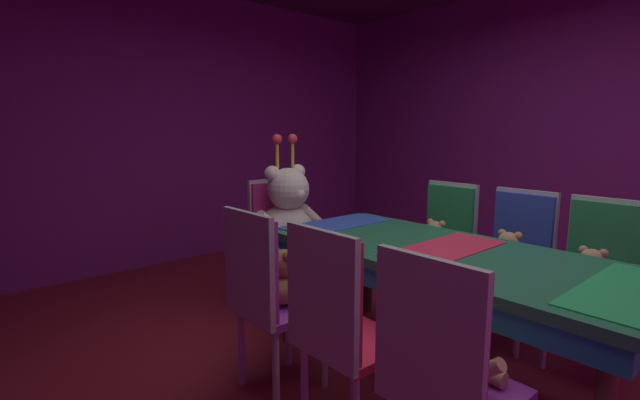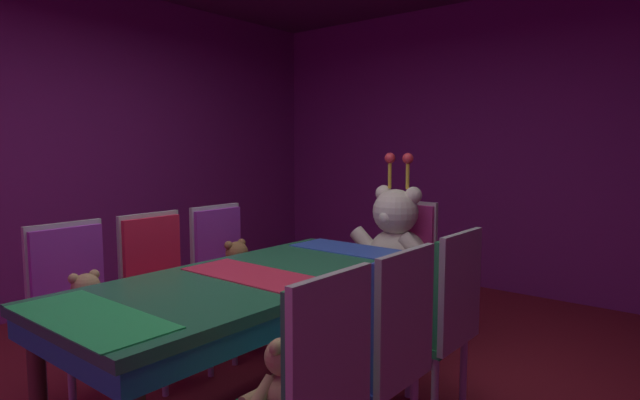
{
  "view_description": "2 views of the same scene",
  "coord_description": "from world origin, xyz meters",
  "px_view_note": "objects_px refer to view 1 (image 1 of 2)",
  "views": [
    {
      "loc": [
        -2.04,
        -1.31,
        1.38
      ],
      "look_at": [
        0.01,
        1.03,
        0.88
      ],
      "focal_mm": 25.1,
      "sensor_mm": 36.0,
      "label": 1
    },
    {
      "loc": [
        1.9,
        -1.79,
        1.39
      ],
      "look_at": [
        -0.1,
        0.66,
        1.06
      ],
      "focal_mm": 29.27,
      "sensor_mm": 36.0,
      "label": 2
    }
  ],
  "objects_px": {
    "chair_left_0": "(439,364)",
    "teddy_right_0": "(590,275)",
    "teddy_left_2": "(285,280)",
    "teddy_left_0": "(462,354)",
    "teddy_right_1": "(507,256)",
    "chair_left_1": "(335,317)",
    "chair_right_0": "(599,266)",
    "chair_right_1": "(518,249)",
    "teddy_right_2": "(434,241)",
    "banquet_table": "(444,265)",
    "chair_right_2": "(445,235)",
    "king_teddy_bear": "(289,213)",
    "chair_left_2": "(262,285)",
    "throne_chair": "(277,228)"
  },
  "relations": [
    {
      "from": "teddy_left_2",
      "to": "king_teddy_bear",
      "type": "relative_size",
      "value": 0.37
    },
    {
      "from": "chair_left_1",
      "to": "chair_left_2",
      "type": "height_order",
      "value": "same"
    },
    {
      "from": "chair_left_0",
      "to": "teddy_right_0",
      "type": "height_order",
      "value": "chair_left_0"
    },
    {
      "from": "chair_right_1",
      "to": "king_teddy_bear",
      "type": "relative_size",
      "value": 1.12
    },
    {
      "from": "throne_chair",
      "to": "teddy_right_1",
      "type": "bearing_deg",
      "value": 23.25
    },
    {
      "from": "chair_right_2",
      "to": "chair_right_0",
      "type": "bearing_deg",
      "value": 90.83
    },
    {
      "from": "chair_left_0",
      "to": "teddy_right_2",
      "type": "bearing_deg",
      "value": 35.09
    },
    {
      "from": "banquet_table",
      "to": "chair_right_2",
      "type": "height_order",
      "value": "chair_right_2"
    },
    {
      "from": "banquet_table",
      "to": "teddy_right_0",
      "type": "xyz_separation_m",
      "value": [
        0.68,
        -0.5,
        -0.08
      ]
    },
    {
      "from": "chair_left_1",
      "to": "chair_right_1",
      "type": "distance_m",
      "value": 1.64
    },
    {
      "from": "chair_right_2",
      "to": "chair_left_2",
      "type": "bearing_deg",
      "value": 0.13
    },
    {
      "from": "teddy_left_2",
      "to": "chair_right_1",
      "type": "bearing_deg",
      "value": -19.66
    },
    {
      "from": "banquet_table",
      "to": "teddy_right_1",
      "type": "relative_size",
      "value": 6.76
    },
    {
      "from": "teddy_left_2",
      "to": "teddy_right_1",
      "type": "relative_size",
      "value": 1.09
    },
    {
      "from": "teddy_left_2",
      "to": "chair_left_0",
      "type": "bearing_deg",
      "value": -97.18
    },
    {
      "from": "teddy_left_2",
      "to": "teddy_left_0",
      "type": "bearing_deg",
      "value": -89.25
    },
    {
      "from": "teddy_left_0",
      "to": "teddy_left_2",
      "type": "xyz_separation_m",
      "value": [
        -0.01,
        1.04,
        0.01
      ]
    },
    {
      "from": "chair_left_0",
      "to": "teddy_left_2",
      "type": "xyz_separation_m",
      "value": [
        0.13,
        1.04,
        -0.01
      ]
    },
    {
      "from": "teddy_left_2",
      "to": "teddy_right_0",
      "type": "bearing_deg",
      "value": -36.62
    },
    {
      "from": "chair_left_1",
      "to": "teddy_right_0",
      "type": "distance_m",
      "value": 1.58
    },
    {
      "from": "teddy_left_0",
      "to": "chair_right_0",
      "type": "xyz_separation_m",
      "value": [
        1.49,
        0.02,
        0.01
      ]
    },
    {
      "from": "chair_right_2",
      "to": "teddy_left_0",
      "type": "bearing_deg",
      "value": 35.12
    },
    {
      "from": "teddy_right_1",
      "to": "chair_left_2",
      "type": "bearing_deg",
      "value": -19.64
    },
    {
      "from": "banquet_table",
      "to": "chair_left_2",
      "type": "height_order",
      "value": "chair_left_2"
    },
    {
      "from": "chair_left_0",
      "to": "chair_right_0",
      "type": "xyz_separation_m",
      "value": [
        1.64,
        0.02,
        0.0
      ]
    },
    {
      "from": "chair_right_0",
      "to": "teddy_right_2",
      "type": "xyz_separation_m",
      "value": [
        -0.16,
        1.02,
        -0.02
      ]
    },
    {
      "from": "teddy_right_0",
      "to": "teddy_right_2",
      "type": "relative_size",
      "value": 0.99
    },
    {
      "from": "teddy_left_0",
      "to": "teddy_right_0",
      "type": "bearing_deg",
      "value": 0.93
    },
    {
      "from": "teddy_left_0",
      "to": "chair_right_0",
      "type": "bearing_deg",
      "value": 0.84
    },
    {
      "from": "throne_chair",
      "to": "king_teddy_bear",
      "type": "relative_size",
      "value": 1.12
    },
    {
      "from": "teddy_left_2",
      "to": "throne_chair",
      "type": "distance_m",
      "value": 1.24
    },
    {
      "from": "chair_left_1",
      "to": "teddy_right_1",
      "type": "bearing_deg",
      "value": -0.54
    },
    {
      "from": "teddy_left_0",
      "to": "throne_chair",
      "type": "relative_size",
      "value": 0.31
    },
    {
      "from": "teddy_left_0",
      "to": "teddy_right_2",
      "type": "bearing_deg",
      "value": 37.89
    },
    {
      "from": "chair_right_0",
      "to": "chair_right_1",
      "type": "height_order",
      "value": "same"
    },
    {
      "from": "teddy_left_0",
      "to": "teddy_right_1",
      "type": "height_order",
      "value": "teddy_left_0"
    },
    {
      "from": "banquet_table",
      "to": "teddy_right_2",
      "type": "bearing_deg",
      "value": 37.94
    },
    {
      "from": "chair_right_0",
      "to": "teddy_left_2",
      "type": "bearing_deg",
      "value": -33.94
    },
    {
      "from": "chair_right_1",
      "to": "throne_chair",
      "type": "relative_size",
      "value": 1.0
    },
    {
      "from": "banquet_table",
      "to": "teddy_right_1",
      "type": "height_order",
      "value": "banquet_table"
    },
    {
      "from": "teddy_left_2",
      "to": "chair_right_0",
      "type": "xyz_separation_m",
      "value": [
        1.51,
        -1.01,
        0.01
      ]
    },
    {
      "from": "chair_right_2",
      "to": "king_teddy_bear",
      "type": "bearing_deg",
      "value": -46.84
    },
    {
      "from": "chair_right_0",
      "to": "teddy_right_0",
      "type": "distance_m",
      "value": 0.14
    },
    {
      "from": "banquet_table",
      "to": "teddy_right_0",
      "type": "relative_size",
      "value": 7.1
    },
    {
      "from": "banquet_table",
      "to": "throne_chair",
      "type": "relative_size",
      "value": 2.05
    },
    {
      "from": "chair_left_1",
      "to": "teddy_right_0",
      "type": "xyz_separation_m",
      "value": [
        1.5,
        -0.49,
        -0.02
      ]
    },
    {
      "from": "chair_right_0",
      "to": "chair_right_1",
      "type": "bearing_deg",
      "value": -89.78
    },
    {
      "from": "chair_left_0",
      "to": "teddy_right_2",
      "type": "distance_m",
      "value": 1.81
    },
    {
      "from": "teddy_right_1",
      "to": "chair_left_1",
      "type": "bearing_deg",
      "value": -0.54
    },
    {
      "from": "chair_left_1",
      "to": "teddy_right_1",
      "type": "xyz_separation_m",
      "value": [
        1.49,
        -0.01,
        -0.02
      ]
    }
  ]
}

